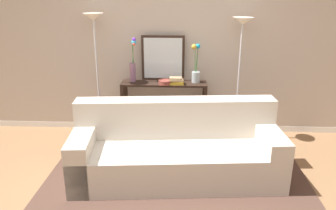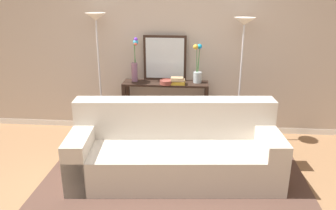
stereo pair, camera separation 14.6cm
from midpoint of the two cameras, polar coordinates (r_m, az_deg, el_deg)
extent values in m
cube|color=white|center=(5.33, 1.15, -3.43)|extent=(12.00, 0.15, 0.09)
cube|color=#B7A899|center=(4.96, 1.26, 11.56)|extent=(12.00, 0.14, 2.70)
cube|color=#51382D|center=(3.93, 2.13, -13.07)|extent=(3.03, 1.80, 0.01)
cube|color=beige|center=(3.91, 2.25, -9.76)|extent=(2.41, 1.05, 0.42)
cube|color=beige|center=(3.98, 2.17, -2.16)|extent=(2.36, 0.47, 0.46)
cube|color=beige|center=(3.97, -13.29, -8.38)|extent=(0.31, 0.86, 0.60)
cube|color=beige|center=(4.05, 17.50, -8.20)|extent=(0.31, 0.86, 0.60)
cube|color=black|center=(4.81, 0.47, 3.71)|extent=(1.23, 0.32, 0.03)
cube|color=black|center=(5.03, 0.45, -3.62)|extent=(1.13, 0.27, 0.01)
cube|color=black|center=(4.89, -6.55, -1.25)|extent=(0.05, 0.05, 0.80)
cube|color=black|center=(4.80, 7.33, -1.68)|extent=(0.05, 0.05, 0.80)
cube|color=black|center=(5.14, -5.96, -0.18)|extent=(0.05, 0.05, 0.80)
cube|color=black|center=(5.06, 7.23, -0.58)|extent=(0.05, 0.05, 0.80)
cylinder|color=silver|center=(5.18, -10.10, -4.88)|extent=(0.26, 0.26, 0.02)
cylinder|color=silver|center=(4.90, -10.68, 4.19)|extent=(0.02, 0.02, 1.67)
cone|color=silver|center=(4.75, -11.36, 14.55)|extent=(0.28, 0.28, 0.10)
cylinder|color=silver|center=(5.05, 12.31, -5.67)|extent=(0.26, 0.26, 0.02)
cylinder|color=silver|center=(4.77, 13.01, 3.34)|extent=(0.02, 0.02, 1.62)
cone|color=silver|center=(4.62, 13.83, 13.68)|extent=(0.28, 0.28, 0.10)
cube|color=black|center=(4.86, 0.34, 7.99)|extent=(0.62, 0.02, 0.65)
cube|color=silver|center=(4.85, 0.33, 7.96)|extent=(0.55, 0.01, 0.58)
cylinder|color=gray|center=(4.86, -4.86, 5.61)|extent=(0.09, 0.09, 0.27)
cylinder|color=#3D7538|center=(4.80, -4.81, 8.89)|extent=(0.02, 0.04, 0.29)
sphere|color=#41B5E7|center=(4.79, -4.62, 10.65)|extent=(0.08, 0.08, 0.08)
cylinder|color=#3D7538|center=(4.80, -4.81, 9.11)|extent=(0.01, 0.02, 0.33)
sphere|color=#6C33E5|center=(4.77, -4.62, 11.09)|extent=(0.05, 0.05, 0.05)
cylinder|color=#3D7538|center=(4.80, -4.81, 8.73)|extent=(0.02, 0.04, 0.27)
sphere|color=#E45440|center=(4.77, -4.63, 10.33)|extent=(0.04, 0.04, 0.04)
cylinder|color=silver|center=(4.81, 5.91, 4.71)|extent=(0.12, 0.12, 0.15)
cylinder|color=#3D7538|center=(4.77, 6.16, 7.68)|extent=(0.02, 0.02, 0.35)
sphere|color=#3F6AD7|center=(4.75, 6.41, 9.79)|extent=(0.05, 0.05, 0.05)
cylinder|color=#3D7538|center=(4.77, 6.11, 7.73)|extent=(0.03, 0.02, 0.36)
sphere|color=#169FD9|center=(4.75, 6.29, 9.88)|extent=(0.07, 0.07, 0.07)
cylinder|color=#3D7538|center=(4.75, 5.81, 7.70)|extent=(0.01, 0.03, 0.36)
sphere|color=gold|center=(4.71, 5.65, 9.83)|extent=(0.07, 0.07, 0.07)
cylinder|color=brown|center=(4.71, 0.62, 3.87)|extent=(0.19, 0.19, 0.05)
torus|color=brown|center=(4.71, 0.62, 4.22)|extent=(0.18, 0.18, 0.01)
cube|color=gold|center=(4.72, 2.49, 3.72)|extent=(0.22, 0.15, 0.03)
cube|color=gold|center=(4.72, 2.51, 4.02)|extent=(0.22, 0.16, 0.02)
cube|color=tan|center=(4.70, 2.56, 4.26)|extent=(0.20, 0.14, 0.03)
cube|color=tan|center=(4.70, 2.44, 4.58)|extent=(0.17, 0.13, 0.02)
cube|color=silver|center=(5.13, -5.01, -4.40)|extent=(0.03, 0.13, 0.10)
cube|color=#B77F33|center=(5.12, -4.55, -4.41)|extent=(0.05, 0.16, 0.10)
cube|color=navy|center=(5.12, -4.10, -4.42)|extent=(0.03, 0.16, 0.11)
cube|color=#BC3328|center=(5.11, -3.59, -4.35)|extent=(0.06, 0.14, 0.12)
cube|color=slate|center=(5.10, -2.94, -4.40)|extent=(0.05, 0.17, 0.12)
cube|color=gold|center=(5.10, -2.40, -4.51)|extent=(0.04, 0.14, 0.10)
camera|label=1|loc=(0.07, -89.02, 0.34)|focal=35.78mm
camera|label=2|loc=(0.07, 90.98, -0.34)|focal=35.78mm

